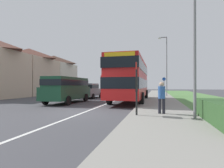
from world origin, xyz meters
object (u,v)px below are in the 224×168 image
(double_decker_bus, at_px, (130,78))
(street_lamp_near, at_px, (192,14))
(pedestrian_at_stop, at_px, (162,96))
(parked_van_dark_green, at_px, (68,88))
(cycle_route_sign, at_px, (164,86))
(street_lamp_mid, at_px, (166,63))
(bus_stop_sign, at_px, (137,84))
(parked_car_grey, at_px, (90,90))

(double_decker_bus, distance_m, street_lamp_near, 9.21)
(pedestrian_at_stop, bearing_deg, street_lamp_near, -37.84)
(parked_van_dark_green, xyz_separation_m, street_lamp_near, (8.83, -5.64, 3.22))
(cycle_route_sign, bearing_deg, street_lamp_mid, 72.91)
(pedestrian_at_stop, xyz_separation_m, bus_stop_sign, (-1.15, -0.71, 0.56))
(double_decker_bus, xyz_separation_m, parked_car_grey, (-5.30, 3.30, -1.21))
(parked_van_dark_green, relative_size, parked_car_grey, 1.30)
(parked_car_grey, relative_size, bus_stop_sign, 1.62)
(street_lamp_near, xyz_separation_m, street_lamp_mid, (-0.24, 16.38, 0.02))
(parked_car_grey, bearing_deg, street_lamp_mid, 29.61)
(pedestrian_at_stop, xyz_separation_m, street_lamp_near, (1.22, -0.95, 3.54))
(pedestrian_at_stop, height_order, cycle_route_sign, cycle_route_sign)
(parked_van_dark_green, height_order, street_lamp_mid, street_lamp_mid)
(double_decker_bus, distance_m, bus_stop_sign, 7.97)
(bus_stop_sign, bearing_deg, street_lamp_mid, 82.50)
(double_decker_bus, bearing_deg, street_lamp_near, -64.91)
(pedestrian_at_stop, bearing_deg, parked_van_dark_green, 148.38)
(parked_van_dark_green, relative_size, street_lamp_near, 0.69)
(parked_van_dark_green, distance_m, parked_car_grey, 5.74)
(street_lamp_near, bearing_deg, parked_car_grey, 128.62)
(parked_van_dark_green, xyz_separation_m, street_lamp_mid, (8.60, 10.75, 3.23))
(pedestrian_at_stop, relative_size, street_lamp_near, 0.21)
(street_lamp_near, bearing_deg, pedestrian_at_stop, 142.16)
(pedestrian_at_stop, bearing_deg, cycle_route_sign, 87.27)
(street_lamp_mid, bearing_deg, parked_car_grey, -150.39)
(parked_van_dark_green, xyz_separation_m, bus_stop_sign, (6.47, -5.40, 0.25))
(parked_car_grey, distance_m, street_lamp_near, 14.97)
(bus_stop_sign, bearing_deg, pedestrian_at_stop, 31.82)
(parked_car_grey, relative_size, street_lamp_mid, 0.53)
(parked_car_grey, height_order, cycle_route_sign, cycle_route_sign)
(bus_stop_sign, relative_size, cycle_route_sign, 1.03)
(cycle_route_sign, height_order, street_lamp_mid, street_lamp_mid)
(double_decker_bus, bearing_deg, pedestrian_at_stop, -70.24)
(double_decker_bus, distance_m, parked_car_grey, 6.36)
(parked_van_dark_green, bearing_deg, cycle_route_sign, 49.73)
(double_decker_bus, height_order, parked_van_dark_green, double_decker_bus)
(parked_car_grey, bearing_deg, parked_van_dark_green, -87.58)
(bus_stop_sign, bearing_deg, street_lamp_near, -5.69)
(double_decker_bus, height_order, cycle_route_sign, double_decker_bus)
(parked_car_grey, distance_m, cycle_route_sign, 9.49)
(bus_stop_sign, distance_m, street_lamp_near, 3.80)
(double_decker_bus, relative_size, bus_stop_sign, 3.90)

